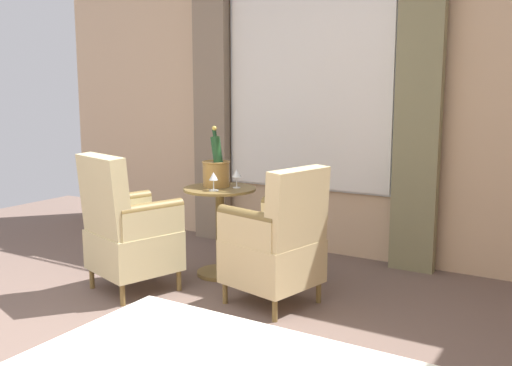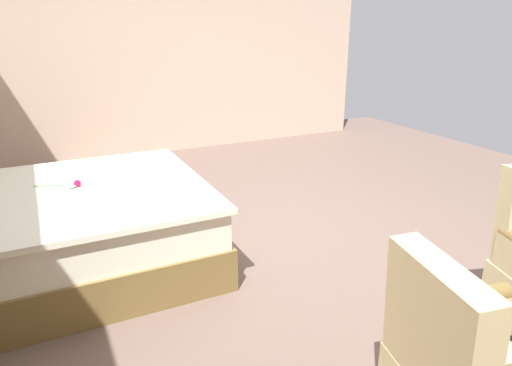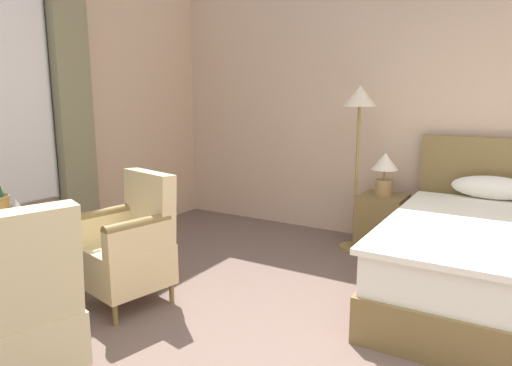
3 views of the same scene
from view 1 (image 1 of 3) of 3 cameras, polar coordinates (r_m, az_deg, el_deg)
name	(u,v)px [view 1 (image 1 of 3)]	position (r m, az deg, el deg)	size (l,w,h in m)	color
wall_window_side	(312,80)	(5.18, 5.61, 10.24)	(0.27, 5.91, 3.11)	#D5B491
side_table_round	(220,225)	(4.52, -3.61, -4.23)	(0.57, 0.57, 0.71)	olive
champagne_bucket	(216,170)	(4.51, -3.99, 1.34)	(0.22, 0.22, 0.48)	#A2783C
wine_glass_near_bucket	(214,178)	(4.32, -4.27, 0.55)	(0.07, 0.07, 0.14)	white
wine_glass_near_edge	(237,174)	(4.44, -1.95, 0.90)	(0.07, 0.07, 0.15)	white
armchair_by_window	(277,243)	(3.88, 2.11, -6.01)	(0.64, 0.66, 0.96)	olive
armchair_facing_bed	(127,231)	(4.24, -12.74, -4.72)	(0.71, 0.69, 1.02)	olive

